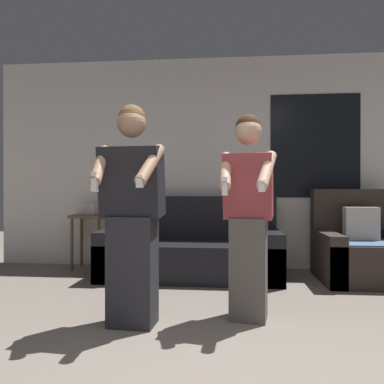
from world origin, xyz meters
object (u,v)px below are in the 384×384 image
at_px(armchair, 361,251).
at_px(person_right, 248,215).
at_px(side_table, 90,225).
at_px(person_left, 132,215).
at_px(couch, 191,250).

xyz_separation_m(armchair, person_right, (-1.31, -1.38, 0.48)).
height_order(armchair, side_table, armchair).
bearing_deg(side_table, person_right, -42.03).
bearing_deg(person_left, armchair, 36.23).
bearing_deg(couch, person_left, -99.37).
relative_size(armchair, person_right, 0.64).
distance_m(armchair, side_table, 3.24).
bearing_deg(couch, person_right, -68.44).
height_order(side_table, person_right, person_right).
xyz_separation_m(armchair, side_table, (-3.21, 0.34, 0.23)).
distance_m(armchair, person_right, 1.96).
distance_m(couch, person_right, 1.65).
height_order(couch, person_left, person_left).
bearing_deg(armchair, person_left, -143.77).
bearing_deg(side_table, person_left, -61.43).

